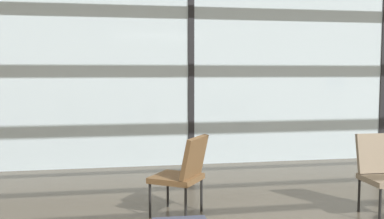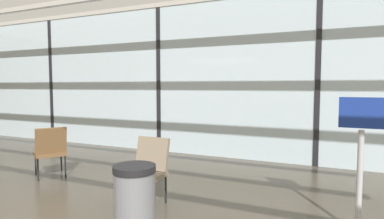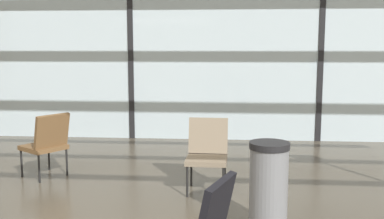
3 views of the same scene
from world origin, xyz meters
name	(u,v)px [view 2 (image 2 of 3)]	position (x,y,z in m)	size (l,w,h in m)	color
glass_curtain_wall	(159,80)	(0.00, 5.20, 1.69)	(14.00, 0.08, 3.38)	silver
window_mullion_0	(52,81)	(-3.50, 5.20, 1.69)	(0.10, 0.12, 3.38)	black
window_mullion_1	(159,80)	(0.00, 5.20, 1.69)	(0.10, 0.12, 3.38)	black
window_mullion_2	(318,79)	(3.50, 5.20, 1.69)	(0.10, 0.12, 3.38)	black
parked_airplane	(233,76)	(-0.15, 11.67, 1.98)	(12.19, 3.97, 3.97)	silver
lounge_chair_1	(147,167)	(1.58, 2.16, 0.49)	(0.50, 0.54, 0.87)	#7F705B
lounge_chair_2	(50,149)	(-0.57, 2.50, 0.49)	(0.70, 0.69, 0.87)	brown
trash_bin	(135,213)	(2.21, 0.97, 0.43)	(0.38, 0.38, 0.86)	slate
info_sign	(360,170)	(4.06, 2.36, 0.68)	(0.44, 0.32, 1.44)	#333333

